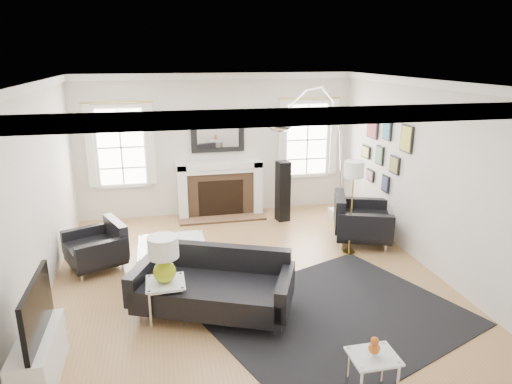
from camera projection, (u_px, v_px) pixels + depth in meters
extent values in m
plane|color=olive|center=(248.00, 278.00, 6.68)|extent=(6.00, 6.00, 0.00)
cube|color=silver|center=(218.00, 145.00, 9.08)|extent=(5.50, 0.04, 2.80)
cube|color=silver|center=(324.00, 293.00, 3.47)|extent=(5.50, 0.04, 2.80)
cube|color=silver|center=(32.00, 199.00, 5.71)|extent=(0.04, 6.00, 2.80)
cube|color=silver|center=(427.00, 175.00, 6.84)|extent=(0.04, 6.00, 2.80)
cube|color=white|center=(246.00, 82.00, 5.87)|extent=(5.50, 6.00, 0.02)
cube|color=white|center=(246.00, 87.00, 5.89)|extent=(5.50, 6.00, 0.12)
cube|color=white|center=(182.00, 191.00, 8.99)|extent=(0.18, 0.38, 1.10)
cube|color=white|center=(256.00, 187.00, 9.29)|extent=(0.18, 0.38, 1.10)
cube|color=white|center=(219.00, 165.00, 9.00)|extent=(1.70, 0.38, 0.12)
cube|color=white|center=(220.00, 170.00, 9.02)|extent=(1.50, 0.34, 0.10)
cube|color=brown|center=(220.00, 193.00, 9.19)|extent=(1.30, 0.30, 0.90)
cube|color=black|center=(221.00, 198.00, 9.11)|extent=(0.90, 0.10, 0.76)
cube|color=brown|center=(222.00, 218.00, 9.06)|extent=(1.70, 0.50, 0.04)
cube|color=black|center=(218.00, 133.00, 8.97)|extent=(1.05, 0.06, 0.75)
cube|color=white|center=(218.00, 133.00, 8.94)|extent=(0.82, 0.02, 0.55)
cube|color=white|center=(121.00, 147.00, 8.66)|extent=(1.00, 0.05, 1.60)
cube|color=white|center=(121.00, 147.00, 8.63)|extent=(0.84, 0.02, 1.44)
cube|color=white|center=(90.00, 147.00, 8.44)|extent=(0.14, 0.05, 1.55)
cube|color=white|center=(151.00, 144.00, 8.66)|extent=(0.14, 0.05, 1.55)
cube|color=white|center=(307.00, 140.00, 9.42)|extent=(1.00, 0.05, 1.60)
cube|color=white|center=(307.00, 140.00, 9.39)|extent=(0.84, 0.02, 1.44)
cube|color=white|center=(282.00, 139.00, 9.20)|extent=(0.14, 0.05, 1.55)
cube|color=white|center=(334.00, 137.00, 9.42)|extent=(0.14, 0.05, 1.55)
cube|color=black|center=(407.00, 139.00, 7.26)|extent=(0.03, 0.34, 0.44)
cube|color=gold|center=(406.00, 139.00, 7.26)|extent=(0.01, 0.29, 0.39)
cube|color=black|center=(387.00, 129.00, 7.86)|extent=(0.03, 0.28, 0.38)
cube|color=teal|center=(386.00, 129.00, 7.85)|extent=(0.01, 0.23, 0.33)
cube|color=black|center=(372.00, 130.00, 8.40)|extent=(0.03, 0.40, 0.30)
cube|color=#9D303C|center=(371.00, 130.00, 8.39)|extent=(0.01, 0.35, 0.25)
cube|color=black|center=(395.00, 165.00, 7.69)|extent=(0.03, 0.30, 0.30)
cube|color=olive|center=(394.00, 165.00, 7.68)|extent=(0.01, 0.25, 0.25)
cube|color=black|center=(380.00, 155.00, 8.19)|extent=(0.03, 0.26, 0.34)
cube|color=#4E8259|center=(379.00, 155.00, 8.18)|extent=(0.01, 0.21, 0.29)
cube|color=black|center=(366.00, 152.00, 8.72)|extent=(0.03, 0.32, 0.24)
cube|color=#B7B24E|center=(365.00, 152.00, 8.71)|extent=(0.01, 0.27, 0.19)
cube|color=black|center=(385.00, 184.00, 8.04)|extent=(0.03, 0.24, 0.30)
cube|color=navy|center=(385.00, 184.00, 8.03)|extent=(0.01, 0.19, 0.25)
cube|color=black|center=(370.00, 175.00, 8.60)|extent=(0.03, 0.28, 0.22)
cube|color=#A35F78|center=(369.00, 175.00, 8.60)|extent=(0.01, 0.23, 0.17)
cube|color=white|center=(39.00, 359.00, 4.52)|extent=(0.35, 1.00, 0.50)
cube|color=black|center=(37.00, 309.00, 4.37)|extent=(0.05, 1.00, 0.58)
cube|color=black|center=(336.00, 316.00, 5.71)|extent=(3.66, 3.38, 0.01)
cube|color=black|center=(212.00, 293.00, 5.68)|extent=(2.05, 1.54, 0.31)
cube|color=black|center=(220.00, 263.00, 5.98)|extent=(1.76, 0.86, 0.52)
cube|color=black|center=(144.00, 278.00, 5.81)|extent=(0.48, 0.86, 0.39)
cube|color=black|center=(285.00, 291.00, 5.48)|extent=(0.48, 0.86, 0.39)
cube|color=black|center=(95.00, 252.00, 6.90)|extent=(0.99, 0.99, 0.28)
cube|color=black|center=(116.00, 235.00, 7.03)|extent=(0.42, 0.75, 0.47)
cube|color=black|center=(87.00, 238.00, 7.17)|extent=(0.74, 0.40, 0.36)
cube|color=black|center=(102.00, 254.00, 6.58)|extent=(0.74, 0.40, 0.36)
cube|color=black|center=(363.00, 225.00, 7.85)|extent=(1.15, 1.15, 0.34)
cube|color=black|center=(340.00, 211.00, 7.84)|extent=(0.46, 0.90, 0.56)
cube|color=black|center=(365.00, 227.00, 7.39)|extent=(0.89, 0.44, 0.43)
cube|color=black|center=(361.00, 209.00, 8.24)|extent=(0.89, 0.44, 0.43)
cube|color=silver|center=(172.00, 245.00, 6.76)|extent=(0.98, 0.98, 0.02)
cylinder|color=silver|center=(141.00, 275.00, 6.31)|extent=(0.04, 0.04, 0.44)
cylinder|color=silver|center=(206.00, 268.00, 6.49)|extent=(0.04, 0.04, 0.44)
cylinder|color=silver|center=(142.00, 248.00, 7.15)|extent=(0.04, 0.04, 0.44)
cylinder|color=silver|center=(200.00, 244.00, 7.34)|extent=(0.04, 0.04, 0.44)
cube|color=silver|center=(165.00, 283.00, 5.50)|extent=(0.46, 0.46, 0.02)
cylinder|color=silver|center=(150.00, 311.00, 5.36)|extent=(0.04, 0.04, 0.51)
cylinder|color=silver|center=(183.00, 307.00, 5.43)|extent=(0.04, 0.04, 0.51)
cylinder|color=silver|center=(151.00, 295.00, 5.71)|extent=(0.04, 0.04, 0.51)
cylinder|color=silver|center=(181.00, 291.00, 5.79)|extent=(0.04, 0.04, 0.51)
cube|color=silver|center=(373.00, 356.00, 4.20)|extent=(0.44, 0.37, 0.02)
cylinder|color=silver|center=(347.00, 370.00, 4.37)|extent=(0.04, 0.04, 0.48)
cylinder|color=silver|center=(382.00, 365.00, 4.44)|extent=(0.04, 0.04, 0.48)
sphere|color=#ABC018|center=(165.00, 272.00, 5.46)|extent=(0.27, 0.27, 0.27)
cylinder|color=#ABC018|center=(164.00, 261.00, 5.42)|extent=(0.04, 0.04, 0.11)
cylinder|color=white|center=(163.00, 247.00, 5.37)|extent=(0.37, 0.37, 0.26)
sphere|color=#B05116|center=(374.00, 348.00, 4.18)|extent=(0.11, 0.11, 0.11)
sphere|color=#B05116|center=(375.00, 341.00, 4.15)|extent=(0.08, 0.08, 0.08)
cube|color=silver|center=(339.00, 216.00, 8.90)|extent=(0.28, 0.45, 0.23)
ellipsoid|color=silver|center=(280.00, 124.00, 6.70)|extent=(0.39, 0.39, 0.23)
cylinder|color=#AB903B|center=(349.00, 252.00, 7.51)|extent=(0.20, 0.20, 0.03)
cylinder|color=#AB903B|center=(351.00, 214.00, 7.31)|extent=(0.02, 0.02, 1.38)
cylinder|color=white|center=(354.00, 169.00, 7.10)|extent=(0.31, 0.31, 0.26)
cube|color=black|center=(283.00, 191.00, 8.84)|extent=(0.27, 0.27, 1.18)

